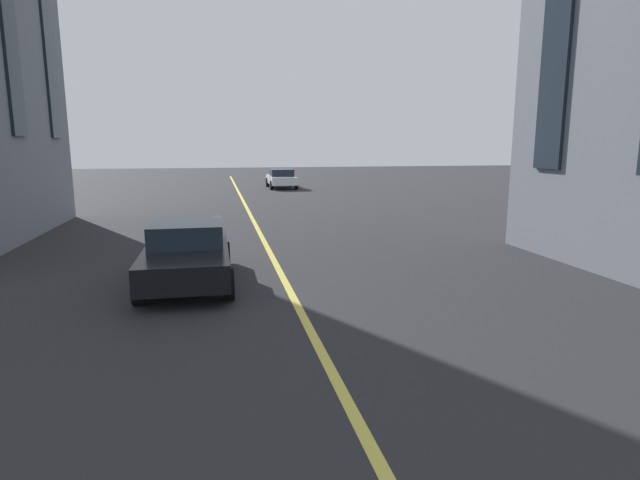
% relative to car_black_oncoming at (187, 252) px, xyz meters
% --- Properties ---
extents(lane_centre_line, '(80.00, 0.16, 0.01)m').
position_rel_car_black_oncoming_xyz_m(lane_centre_line, '(0.70, -2.16, -0.70)').
color(lane_centre_line, '#D8C64C').
rests_on(lane_centre_line, ground_plane).
extents(car_black_oncoming, '(4.40, 1.95, 1.37)m').
position_rel_car_black_oncoming_xyz_m(car_black_oncoming, '(0.00, 0.00, 0.00)').
color(car_black_oncoming, black).
rests_on(car_black_oncoming, ground_plane).
extents(car_white_far, '(4.40, 1.95, 1.37)m').
position_rel_car_black_oncoming_xyz_m(car_white_far, '(25.49, -5.38, 0.00)').
color(car_white_far, silver).
rests_on(car_white_far, ground_plane).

